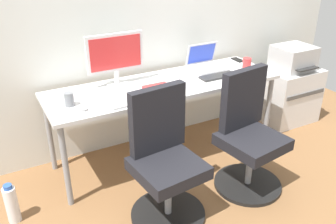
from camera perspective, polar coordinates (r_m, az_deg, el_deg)
The scene contains 18 objects.
ground_plane at distance 3.41m, azimuth -0.40°, elevation -6.64°, with size 5.28×5.28×0.00m, color brown.
back_wall at distance 3.27m, azimuth -3.88°, elevation 16.46°, with size 4.40×0.04×2.60m, color silver.
desk at distance 3.11m, azimuth -0.44°, elevation 3.51°, with size 2.01×0.63×0.71m.
office_chair_left at distance 2.54m, azimuth -0.55°, elevation -7.89°, with size 0.54×0.54×0.94m.
office_chair_right at distance 2.91m, azimuth 12.44°, elevation -3.83°, with size 0.54×0.54×0.94m.
side_cabinet at distance 4.13m, azimuth 18.23°, elevation 2.65°, with size 0.57×0.47×0.58m.
printer at distance 3.99m, azimuth 19.06°, elevation 8.05°, with size 0.38×0.40×0.24m.
water_bottle_on_floor at distance 2.85m, azimuth -23.31°, elevation -13.10°, with size 0.09×0.09×0.31m.
desktop_monitor at distance 3.01m, azimuth -8.26°, elevation 8.73°, with size 0.48×0.18×0.43m.
open_laptop at distance 3.45m, azimuth 5.94°, elevation 7.73°, with size 0.31×0.27×0.22m.
keyboard_by_monitor at distance 2.72m, azimuth -5.73°, elevation 1.53°, with size 0.34×0.12×0.02m, color silver.
keyboard_by_laptop at distance 3.25m, azimuth 7.87°, elevation 5.59°, with size 0.34×0.12×0.02m, color #2D2D2D.
mouse_by_monitor at distance 2.69m, azimuth -13.17°, elevation 0.72°, with size 0.06×0.10×0.03m, color silver.
mouse_by_laptop at distance 3.40m, azimuth 14.39°, elevation 6.07°, with size 0.06×0.10×0.03m, color #515156.
coffee_mug at distance 3.53m, azimuth 12.26°, elevation 7.53°, with size 0.08×0.08×0.09m, color red.
pen_cup at distance 2.75m, azimuth -15.23°, elevation 1.94°, with size 0.07×0.07×0.10m, color slate.
phone_near_laptop at distance 3.74m, azimuth 10.87°, elevation 8.04°, with size 0.07×0.14×0.01m, color black.
notebook at distance 2.96m, azimuth -1.65°, elevation 3.80°, with size 0.21×0.15×0.03m, color red.
Camera 1 is at (-1.34, -2.53, 1.85)m, focal length 38.88 mm.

